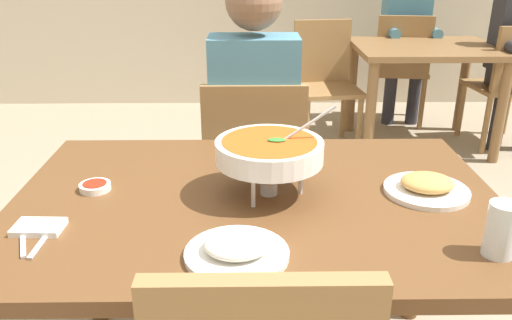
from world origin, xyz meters
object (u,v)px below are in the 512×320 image
at_px(curry_bowl, 269,152).
at_px(chair_bg_middle, 400,64).
at_px(chair_bg_left, 511,80).
at_px(patron_bg_middle, 406,32).
at_px(chair_diner_main, 254,167).
at_px(dining_table_far, 425,64).
at_px(dining_table_main, 257,227).
at_px(drink_glass, 501,232).
at_px(sauce_dish, 95,186).
at_px(appetizer_plate, 427,187).
at_px(rice_plate, 237,249).
at_px(diner_main, 254,113).
at_px(chair_bg_right, 324,76).

relative_size(curry_bowl, chair_bg_middle, 0.37).
distance_m(chair_bg_left, patron_bg_middle, 0.92).
height_order(chair_diner_main, dining_table_far, chair_diner_main).
bearing_deg(dining_table_main, drink_glass, -29.28).
bearing_deg(chair_bg_middle, chair_diner_main, -119.76).
distance_m(sauce_dish, drink_glass, 1.07).
height_order(appetizer_plate, sauce_dish, appetizer_plate).
bearing_deg(dining_table_far, sauce_dish, -126.28).
xyz_separation_m(dining_table_far, chair_bg_left, (0.61, -0.06, -0.10)).
height_order(dining_table_main, rice_plate, rice_plate).
bearing_deg(appetizer_plate, chair_bg_middle, 75.89).
height_order(diner_main, curry_bowl, diner_main).
relative_size(drink_glass, patron_bg_middle, 0.10).
relative_size(rice_plate, patron_bg_middle, 0.18).
height_order(chair_bg_left, patron_bg_middle, patron_bg_middle).
xyz_separation_m(diner_main, curry_bowl, (0.04, -0.77, 0.13)).
bearing_deg(appetizer_plate, drink_glass, -79.39).
xyz_separation_m(chair_bg_right, patron_bg_middle, (0.72, 0.53, 0.24)).
bearing_deg(rice_plate, drink_glass, 0.11).
xyz_separation_m(rice_plate, sauce_dish, (-0.42, 0.36, -0.01)).
relative_size(chair_diner_main, rice_plate, 3.75).
xyz_separation_m(sauce_dish, drink_glass, (1.01, -0.36, 0.05)).
xyz_separation_m(dining_table_main, diner_main, (0.00, 0.79, 0.10)).
bearing_deg(chair_bg_middle, rice_plate, -111.57).
distance_m(appetizer_plate, chair_bg_right, 2.42).
height_order(drink_glass, patron_bg_middle, patron_bg_middle).
xyz_separation_m(appetizer_plate, chair_bg_left, (1.36, 2.28, -0.25)).
height_order(sauce_dish, drink_glass, drink_glass).
bearing_deg(dining_table_far, rice_plate, -115.63).
distance_m(dining_table_main, appetizer_plate, 0.50).
bearing_deg(chair_bg_middle, appetizer_plate, -104.11).
distance_m(chair_bg_middle, patron_bg_middle, 0.27).
height_order(sauce_dish, chair_bg_left, chair_bg_left).
bearing_deg(curry_bowl, diner_main, 92.61).
bearing_deg(rice_plate, patron_bg_middle, 68.34).
relative_size(diner_main, drink_glass, 10.08).
xyz_separation_m(curry_bowl, chair_bg_left, (1.81, 2.28, -0.36)).
bearing_deg(curry_bowl, rice_plate, -104.65).
relative_size(chair_diner_main, patron_bg_middle, 0.69).
distance_m(curry_bowl, sauce_dish, 0.52).
relative_size(chair_diner_main, chair_bg_left, 1.00).
relative_size(rice_plate, chair_bg_right, 0.27).
distance_m(dining_table_main, curry_bowl, 0.23).
relative_size(dining_table_main, chair_bg_middle, 1.52).
bearing_deg(patron_bg_middle, dining_table_far, -91.47).
xyz_separation_m(chair_bg_left, chair_bg_right, (-1.31, 0.12, 0.00)).
height_order(dining_table_main, drink_glass, drink_glass).
bearing_deg(chair_bg_right, dining_table_far, -4.87).
height_order(chair_diner_main, diner_main, diner_main).
relative_size(sauce_dish, chair_bg_middle, 0.10).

